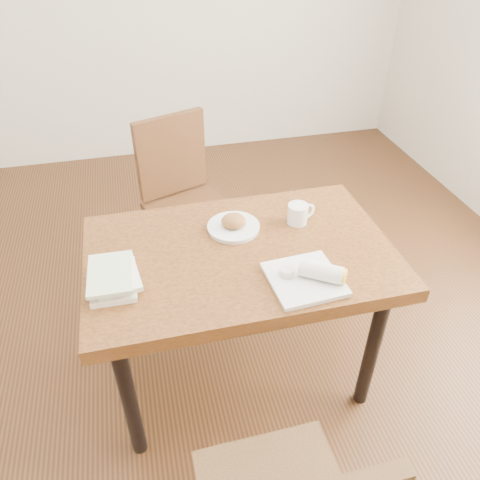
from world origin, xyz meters
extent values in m
cube|color=#472814|center=(0.00, 0.00, -0.01)|extent=(4.00, 5.00, 0.01)
cube|color=brown|center=(0.00, 0.00, 0.72)|extent=(1.20, 0.76, 0.06)
cylinder|color=black|center=(-0.50, -0.28, 0.34)|extent=(0.06, 0.06, 0.69)
cylinder|color=black|center=(0.50, -0.28, 0.34)|extent=(0.06, 0.06, 0.69)
cylinder|color=black|center=(-0.50, 0.28, 0.34)|extent=(0.06, 0.06, 0.69)
cylinder|color=black|center=(0.50, 0.28, 0.34)|extent=(0.06, 0.06, 0.69)
cylinder|color=#4D3416|center=(0.08, -0.65, 0.23)|extent=(0.04, 0.04, 0.45)
cylinder|color=#4D2C16|center=(0.01, 0.98, 0.23)|extent=(0.04, 0.04, 0.45)
cylinder|color=#4D2C16|center=(-0.32, 0.85, 0.23)|extent=(0.04, 0.04, 0.45)
cylinder|color=#4D2C16|center=(0.14, 0.64, 0.23)|extent=(0.04, 0.04, 0.45)
cylinder|color=#4D2C16|center=(-0.20, 0.51, 0.23)|extent=(0.04, 0.04, 0.45)
cube|color=#4D2C16|center=(-0.09, 0.74, 0.47)|extent=(0.54, 0.54, 0.04)
cube|color=#4D2C16|center=(-0.16, 0.92, 0.73)|extent=(0.39, 0.17, 0.45)
cylinder|color=white|center=(0.01, 0.14, 0.76)|extent=(0.21, 0.21, 0.01)
cylinder|color=white|center=(0.01, 0.14, 0.77)|extent=(0.22, 0.22, 0.01)
ellipsoid|color=#B27538|center=(0.01, 0.14, 0.79)|extent=(0.13, 0.13, 0.06)
cylinder|color=white|center=(0.28, 0.13, 0.79)|extent=(0.09, 0.09, 0.09)
torus|color=white|center=(0.33, 0.14, 0.79)|extent=(0.07, 0.03, 0.07)
cylinder|color=tan|center=(0.28, 0.13, 0.83)|extent=(0.08, 0.08, 0.01)
cylinder|color=#F2E5CC|center=(0.28, 0.13, 0.83)|extent=(0.05, 0.05, 0.00)
cube|color=white|center=(0.18, -0.23, 0.76)|extent=(0.26, 0.26, 0.01)
cube|color=white|center=(0.18, -0.23, 0.77)|extent=(0.27, 0.27, 0.01)
cylinder|color=white|center=(0.23, -0.25, 0.80)|extent=(0.16, 0.14, 0.06)
cylinder|color=yellow|center=(0.30, -0.29, 0.80)|extent=(0.05, 0.06, 0.06)
cylinder|color=silver|center=(0.12, -0.21, 0.79)|extent=(0.05, 0.05, 0.03)
cylinder|color=red|center=(0.12, -0.21, 0.80)|extent=(0.05, 0.05, 0.01)
cube|color=white|center=(-0.49, -0.08, 0.76)|extent=(0.16, 0.23, 0.02)
cube|color=silver|center=(-0.47, -0.07, 0.78)|extent=(0.18, 0.24, 0.02)
cube|color=#A3C684|center=(-0.49, -0.09, 0.80)|extent=(0.16, 0.23, 0.02)
camera|label=1|loc=(-0.34, -1.40, 1.89)|focal=35.00mm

